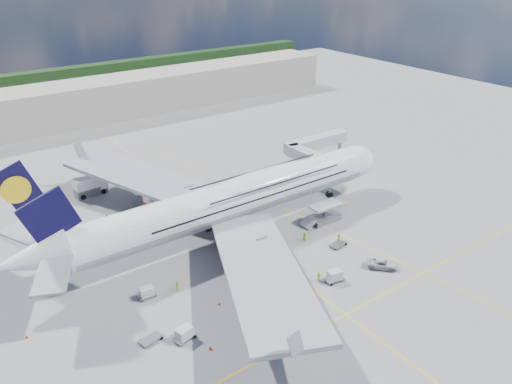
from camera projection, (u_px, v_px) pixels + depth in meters
ground at (265, 255)px, 88.34m from camera, size 300.00×300.00×0.00m
taxi_line_main at (265, 254)px, 88.33m from camera, size 0.25×220.00×0.01m
taxi_line_cross at (345, 315)px, 73.73m from camera, size 120.00×0.25×0.01m
taxi_line_diag at (290, 211)px, 103.00m from camera, size 14.16×99.06×0.01m
airliner at (234, 199)px, 92.78m from camera, size 77.26×79.15×23.71m
jet_bridge at (314, 149)px, 116.31m from camera, size 18.80×12.10×8.50m
cargo_loader at (324, 215)px, 98.75m from camera, size 8.53×3.20×3.67m
terminal at (83, 102)px, 155.11m from camera, size 180.00×16.00×12.00m
tree_line at (143, 68)px, 209.89m from camera, size 160.00×6.00×8.00m
dolly_row_a at (151, 339)px, 68.64m from camera, size 3.52×2.37×0.47m
dolly_row_b at (184, 333)px, 68.62m from camera, size 3.35×2.29×1.94m
dolly_row_c at (253, 289)px, 77.64m from camera, size 3.36×2.57×1.89m
dolly_back at (147, 292)px, 77.06m from camera, size 2.93×1.66×1.81m
dolly_nose_far at (335, 276)px, 80.79m from camera, size 3.31×2.15×1.95m
dolly_nose_near at (338, 244)px, 90.74m from camera, size 3.51×2.31×0.48m
baggage_tug at (253, 290)px, 78.02m from camera, size 2.58×1.25×1.59m
catering_truck_inner at (160, 201)px, 102.90m from camera, size 7.08×3.32×4.09m
catering_truck_outer at (90, 187)px, 109.17m from camera, size 7.17×3.01×4.21m
service_van at (383, 264)px, 84.40m from camera, size 5.52×5.64×1.50m
crew_nose at (346, 203)px, 104.38m from camera, size 0.75×0.71×1.72m
crew_loader at (339, 238)px, 91.47m from camera, size 1.17×1.07×1.94m
crew_wing at (177, 285)px, 78.74m from camera, size 0.48×1.05×1.75m
crew_van at (305, 236)px, 92.38m from camera, size 0.66×0.92×1.76m
crew_tug at (319, 276)px, 80.98m from camera, size 1.17×0.72×1.75m
cone_nose at (343, 189)px, 111.82m from camera, size 0.42×0.42×0.54m
cone_wing_left_inner at (198, 206)px, 104.40m from camera, size 0.48×0.48×0.61m
cone_wing_left_outer at (107, 215)px, 100.83m from camera, size 0.45×0.45×0.58m
cone_wing_right_inner at (219, 303)px, 75.71m from camera, size 0.38×0.38×0.49m
cone_wing_right_outer at (210, 348)px, 67.20m from camera, size 0.47×0.47×0.59m
cone_tail at (27, 337)px, 69.18m from camera, size 0.40×0.40×0.51m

